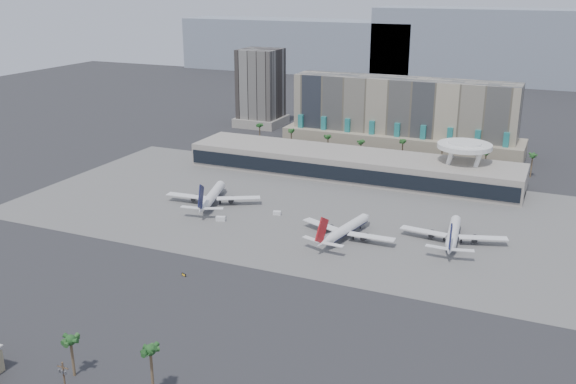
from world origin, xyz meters
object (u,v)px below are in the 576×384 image
at_px(service_vehicle_b, 277,213).
at_px(taxiway_sign, 184,275).
at_px(utility_pole, 64,380).
at_px(airliner_left, 212,196).
at_px(airliner_centre, 345,230).
at_px(airliner_right, 453,234).
at_px(service_vehicle_a, 221,219).

xyz_separation_m(service_vehicle_b, taxiway_sign, (-4.27, -67.11, -0.39)).
bearing_deg(utility_pole, service_vehicle_b, 93.58).
relative_size(airliner_left, airliner_centre, 1.05).
xyz_separation_m(airliner_right, taxiway_sign, (-78.71, -66.53, -3.20)).
height_order(airliner_right, service_vehicle_a, airliner_right).
bearing_deg(taxiway_sign, utility_pole, -60.13).
bearing_deg(airliner_right, service_vehicle_b, 173.80).
bearing_deg(utility_pole, service_vehicle_a, 102.58).
distance_m(airliner_left, service_vehicle_b, 32.49).
bearing_deg(airliner_left, taxiway_sign, -83.82).
distance_m(airliner_centre, service_vehicle_a, 54.04).
distance_m(utility_pole, airliner_centre, 127.81).
height_order(airliner_centre, airliner_right, airliner_right).
relative_size(airliner_right, taxiway_sign, 20.90).
height_order(airliner_right, service_vehicle_b, airliner_right).
bearing_deg(airliner_right, airliner_centre, -167.76).
bearing_deg(service_vehicle_a, taxiway_sign, -92.48).
relative_size(airliner_left, taxiway_sign, 21.66).
bearing_deg(airliner_centre, service_vehicle_a, -166.15).
height_order(airliner_left, airliner_right, airliner_left).
xyz_separation_m(airliner_left, airliner_centre, (67.63, -14.08, -0.25)).
relative_size(service_vehicle_b, taxiway_sign, 1.64).
relative_size(airliner_left, airliner_right, 1.04).
height_order(utility_pole, airliner_centre, airliner_centre).
bearing_deg(service_vehicle_b, taxiway_sign, -108.77).
bearing_deg(taxiway_sign, airliner_right, 59.77).
distance_m(airliner_centre, service_vehicle_b, 37.81).
distance_m(airliner_right, service_vehicle_a, 94.37).
distance_m(utility_pole, taxiway_sign, 72.61).
bearing_deg(service_vehicle_b, airliner_centre, -35.76).
bearing_deg(airliner_left, airliner_right, -17.01).
height_order(utility_pole, taxiway_sign, utility_pole).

